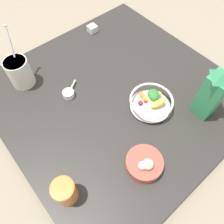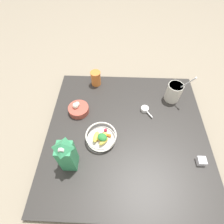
# 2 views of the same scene
# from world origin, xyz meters

# --- Properties ---
(ground_plane) EXTENTS (6.00, 6.00, 0.00)m
(ground_plane) POSITION_xyz_m (0.00, 0.00, 0.00)
(ground_plane) COLOR gray
(countertop) EXTENTS (0.97, 0.97, 0.04)m
(countertop) POSITION_xyz_m (0.00, 0.00, 0.02)
(countertop) COLOR #2D2B28
(countertop) RESTS_ON ground_plane
(fruit_bowl) EXTENTS (0.18, 0.18, 0.08)m
(fruit_bowl) POSITION_xyz_m (-0.15, -0.06, 0.07)
(fruit_bowl) COLOR silver
(fruit_bowl) RESTS_ON countertop
(milk_carton) EXTENTS (0.08, 0.08, 0.25)m
(milk_carton) POSITION_xyz_m (-0.30, -0.22, 0.16)
(milk_carton) COLOR #338C59
(milk_carton) RESTS_ON countertop
(yogurt_tub) EXTENTS (0.14, 0.11, 0.24)m
(yogurt_tub) POSITION_xyz_m (0.31, 0.28, 0.11)
(yogurt_tub) COLOR silver
(yogurt_tub) RESTS_ON countertop
(drinking_cup) EXTENTS (0.08, 0.08, 0.11)m
(drinking_cup) POSITION_xyz_m (-0.23, 0.41, 0.09)
(drinking_cup) COLOR orange
(drinking_cup) RESTS_ON countertop
(spice_jar) EXTENTS (0.05, 0.05, 0.03)m
(spice_jar) POSITION_xyz_m (0.40, -0.18, 0.05)
(spice_jar) COLOR silver
(spice_jar) RESTS_ON countertop
(measuring_scoop) EXTENTS (0.07, 0.09, 0.03)m
(measuring_scoop) POSITION_xyz_m (0.12, 0.16, 0.05)
(measuring_scoop) COLOR white
(measuring_scoop) RESTS_ON countertop
(garlic_bowl) EXTENTS (0.13, 0.13, 0.08)m
(garlic_bowl) POSITION_xyz_m (-0.32, 0.14, 0.06)
(garlic_bowl) COLOR #B24C3D
(garlic_bowl) RESTS_ON countertop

